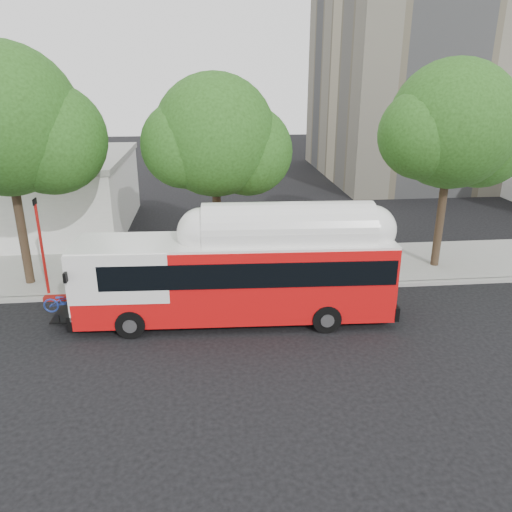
# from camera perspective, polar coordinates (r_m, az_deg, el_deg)

# --- Properties ---
(ground) EXTENTS (120.00, 120.00, 0.00)m
(ground) POSITION_cam_1_polar(r_m,az_deg,el_deg) (17.18, -0.33, -9.46)
(ground) COLOR black
(ground) RESTS_ON ground
(sidewalk) EXTENTS (60.00, 5.00, 0.15)m
(sidewalk) POSITION_cam_1_polar(r_m,az_deg,el_deg) (23.02, -1.84, -1.32)
(sidewalk) COLOR gray
(sidewalk) RESTS_ON ground
(curb_strip) EXTENTS (60.00, 0.30, 0.15)m
(curb_strip) POSITION_cam_1_polar(r_m,az_deg,el_deg) (20.62, -1.34, -3.95)
(curb_strip) COLOR gray
(curb_strip) RESTS_ON ground
(red_curb_segment) EXTENTS (10.00, 0.32, 0.16)m
(red_curb_segment) POSITION_cam_1_polar(r_m,az_deg,el_deg) (20.64, -9.70, -4.21)
(red_curb_segment) COLOR maroon
(red_curb_segment) RESTS_ON ground
(street_tree_left) EXTENTS (6.67, 5.80, 9.74)m
(street_tree_left) POSITION_cam_1_polar(r_m,az_deg,el_deg) (21.74, -25.58, 13.27)
(street_tree_left) COLOR #2D2116
(street_tree_left) RESTS_ON ground
(street_tree_mid) EXTENTS (5.75, 5.00, 8.62)m
(street_tree_mid) POSITION_cam_1_polar(r_m,az_deg,el_deg) (21.11, -3.59, 13.07)
(street_tree_mid) COLOR #2D2116
(street_tree_mid) RESTS_ON ground
(street_tree_right) EXTENTS (6.21, 5.40, 9.18)m
(street_tree_right) POSITION_cam_1_polar(r_m,az_deg,el_deg) (23.50, 22.40, 13.22)
(street_tree_right) COLOR #2D2116
(street_tree_right) RESTS_ON ground
(transit_bus) EXTENTS (11.97, 2.89, 3.52)m
(transit_bus) POSITION_cam_1_polar(r_m,az_deg,el_deg) (17.77, -2.12, -2.53)
(transit_bus) COLOR red
(transit_bus) RESTS_ON ground
(signal_pole) EXTENTS (0.11, 0.38, 4.05)m
(signal_pole) POSITION_cam_1_polar(r_m,az_deg,el_deg) (21.22, -23.28, 0.86)
(signal_pole) COLOR red
(signal_pole) RESTS_ON ground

